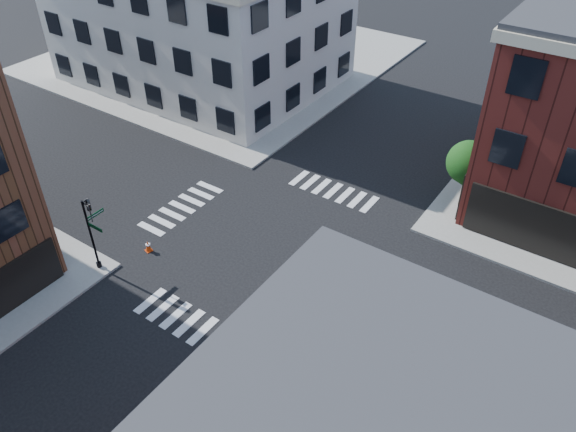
# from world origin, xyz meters

# --- Properties ---
(ground) EXTENTS (120.00, 120.00, 0.00)m
(ground) POSITION_xyz_m (0.00, 0.00, 0.00)
(ground) COLOR black
(ground) RESTS_ON ground
(sidewalk_nw) EXTENTS (30.00, 30.00, 0.15)m
(sidewalk_nw) POSITION_xyz_m (-21.00, 21.00, 0.07)
(sidewalk_nw) COLOR gray
(sidewalk_nw) RESTS_ON ground
(building_nw) EXTENTS (22.00, 16.00, 11.00)m
(building_nw) POSITION_xyz_m (-19.00, 16.00, 5.50)
(building_nw) COLOR beige
(building_nw) RESTS_ON ground
(tree_near) EXTENTS (2.69, 2.69, 4.49)m
(tree_near) POSITION_xyz_m (7.56, 9.98, 3.16)
(tree_near) COLOR black
(tree_near) RESTS_ON ground
(tree_far) EXTENTS (2.43, 2.43, 4.07)m
(tree_far) POSITION_xyz_m (7.56, 15.98, 2.87)
(tree_far) COLOR black
(tree_far) RESTS_ON ground
(signal_pole) EXTENTS (1.29, 1.24, 4.60)m
(signal_pole) POSITION_xyz_m (-6.72, -6.68, 2.86)
(signal_pole) COLOR black
(signal_pole) RESTS_ON ground
(box_truck) EXTENTS (7.93, 3.12, 3.51)m
(box_truck) POSITION_xyz_m (14.38, -1.87, 1.83)
(box_truck) COLOR silver
(box_truck) RESTS_ON ground
(traffic_cone) EXTENTS (0.47, 0.47, 0.70)m
(traffic_cone) POSITION_xyz_m (-5.66, -4.20, 0.34)
(traffic_cone) COLOR red
(traffic_cone) RESTS_ON ground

